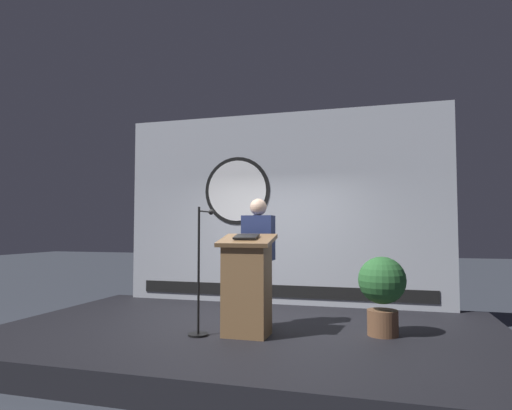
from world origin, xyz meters
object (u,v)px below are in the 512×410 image
at_px(potted_plant, 382,288).
at_px(podium, 247,286).
at_px(speaker_person, 258,261).
at_px(microphone_stand, 200,289).

bearing_deg(potted_plant, podium, -163.76).
relative_size(podium, speaker_person, 0.73).
xyz_separation_m(podium, speaker_person, (0.01, 0.48, 0.26)).
xyz_separation_m(speaker_person, potted_plant, (1.54, -0.03, -0.29)).
relative_size(speaker_person, microphone_stand, 1.08).
height_order(podium, microphone_stand, microphone_stand).
height_order(speaker_person, potted_plant, speaker_person).
xyz_separation_m(podium, microphone_stand, (-0.55, -0.10, -0.05)).
distance_m(speaker_person, potted_plant, 1.56).
bearing_deg(podium, potted_plant, 16.24).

